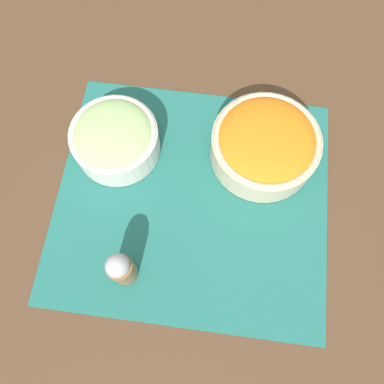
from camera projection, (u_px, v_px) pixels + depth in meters
ground_plane at (192, 198)px, 0.70m from camera, size 3.00×3.00×0.00m
placemat at (192, 198)px, 0.70m from camera, size 0.50×0.46×0.00m
carrot_bowl at (265, 144)px, 0.68m from camera, size 0.20×0.20×0.09m
cucumber_bowl at (115, 138)px, 0.69m from camera, size 0.16×0.16×0.08m
pepper_shaker at (121, 269)px, 0.60m from camera, size 0.04×0.04×0.10m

